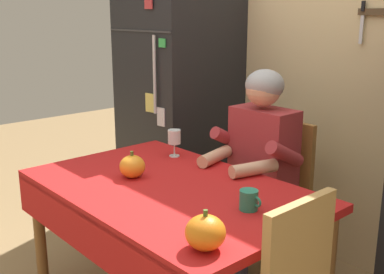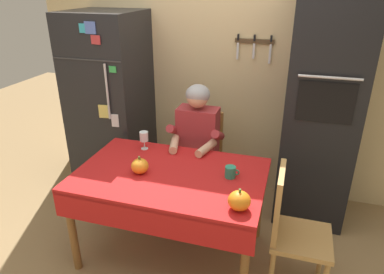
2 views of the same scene
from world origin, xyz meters
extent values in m
cube|color=#D1B784|center=(0.05, 1.35, 1.30)|extent=(3.70, 0.10, 2.60)
cube|color=silver|center=(0.26, 1.28, 1.44)|extent=(0.02, 0.01, 0.15)
cube|color=black|center=(0.26, 1.28, 1.57)|extent=(0.02, 0.01, 0.06)
cube|color=black|center=(-0.95, 0.96, 0.90)|extent=(0.68, 0.68, 1.80)
cylinder|color=silver|center=(-0.76, 0.60, 1.15)|extent=(0.02, 0.02, 0.50)
cube|color=#333335|center=(-0.95, 0.62, 1.42)|extent=(0.67, 0.01, 0.01)
cube|color=#E5D666|center=(-0.83, 0.61, 0.96)|extent=(0.10, 0.02, 0.12)
cube|color=green|center=(-0.70, 0.61, 1.35)|extent=(0.07, 0.01, 0.05)
cube|color=silver|center=(-0.72, 0.61, 0.88)|extent=(0.07, 0.01, 0.12)
cube|color=#B73338|center=(-0.83, 0.61, 1.59)|extent=(0.09, 0.02, 0.08)
cylinder|color=brown|center=(-0.64, -0.29, 0.35)|extent=(0.06, 0.06, 0.70)
cylinder|color=brown|center=(-0.64, 0.49, 0.35)|extent=(0.06, 0.06, 0.70)
cube|color=red|center=(0.00, 0.10, 0.72)|extent=(1.40, 0.90, 0.04)
cube|color=red|center=(0.00, -0.34, 0.62)|extent=(1.40, 0.01, 0.20)
cube|color=#9E6B33|center=(0.03, 0.79, 0.43)|extent=(0.40, 0.40, 0.04)
cube|color=#9E6B33|center=(0.03, 0.97, 0.69)|extent=(0.36, 0.04, 0.48)
cylinder|color=#9E6B33|center=(-0.14, 0.62, 0.21)|extent=(0.04, 0.04, 0.41)
cylinder|color=#9E6B33|center=(-0.14, 0.96, 0.21)|extent=(0.04, 0.04, 0.41)
cylinder|color=#9E6B33|center=(0.20, 0.62, 0.21)|extent=(0.04, 0.04, 0.41)
cylinder|color=#9E6B33|center=(0.20, 0.96, 0.21)|extent=(0.04, 0.04, 0.41)
cylinder|color=#38384C|center=(-0.07, 0.47, 0.23)|extent=(0.09, 0.09, 0.38)
cylinder|color=#38384C|center=(0.13, 0.47, 0.23)|extent=(0.09, 0.09, 0.38)
cube|color=#38384C|center=(-0.06, 0.63, 0.50)|extent=(0.12, 0.40, 0.11)
cube|color=#38384C|center=(0.12, 0.63, 0.50)|extent=(0.12, 0.40, 0.11)
cube|color=#9E2D33|center=(0.03, 0.75, 0.79)|extent=(0.36, 0.20, 0.48)
cylinder|color=#9E2D33|center=(-0.17, 0.68, 0.83)|extent=(0.07, 0.26, 0.18)
cylinder|color=#9E2D33|center=(0.23, 0.68, 0.83)|extent=(0.07, 0.26, 0.18)
cylinder|color=#D8A884|center=(-0.11, 0.51, 0.78)|extent=(0.13, 0.27, 0.07)
cylinder|color=#D8A884|center=(0.17, 0.51, 0.78)|extent=(0.13, 0.27, 0.07)
sphere|color=#D8A884|center=(0.03, 0.73, 1.14)|extent=(0.19, 0.19, 0.19)
ellipsoid|color=#99999E|center=(0.03, 0.74, 1.16)|extent=(0.21, 0.21, 0.17)
cube|color=tan|center=(0.80, 0.02, 0.69)|extent=(0.04, 0.36, 0.48)
cylinder|color=#237F66|center=(0.44, 0.17, 0.78)|extent=(0.08, 0.08, 0.09)
torus|color=#237F66|center=(0.48, 0.17, 0.79)|extent=(0.05, 0.01, 0.05)
cylinder|color=white|center=(-0.35, 0.42, 0.74)|extent=(0.06, 0.06, 0.01)
cylinder|color=white|center=(-0.35, 0.42, 0.78)|extent=(0.01, 0.01, 0.07)
cylinder|color=white|center=(-0.35, 0.42, 0.86)|extent=(0.07, 0.07, 0.08)
ellipsoid|color=orange|center=(0.57, -0.20, 0.80)|extent=(0.14, 0.14, 0.12)
cylinder|color=#4C6023|center=(0.57, -0.20, 0.87)|extent=(0.02, 0.02, 0.02)
ellipsoid|color=orange|center=(-0.21, 0.04, 0.80)|extent=(0.13, 0.13, 0.11)
cylinder|color=#4C6023|center=(-0.21, 0.04, 0.86)|extent=(0.02, 0.02, 0.02)
camera|label=1|loc=(1.65, -1.23, 1.54)|focal=44.38mm
camera|label=2|loc=(0.81, -2.02, 2.05)|focal=32.75mm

